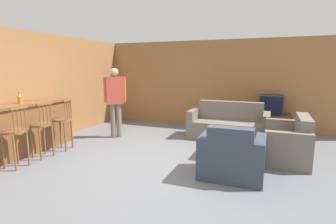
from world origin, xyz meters
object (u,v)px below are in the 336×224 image
at_px(coffee_table, 223,138).
at_px(bottle, 20,98).
at_px(armchair_near, 232,158).
at_px(couch_far, 228,126).
at_px(tv_unit, 270,124).
at_px(tv, 271,105).
at_px(bar_chair_far, 63,123).
at_px(book_on_table, 220,134).
at_px(person_by_window, 115,98).
at_px(bar_chair_near, 15,136).
at_px(bar_chair_mid, 42,129).
at_px(loveseat_right, 288,143).

distance_m(coffee_table, bottle, 4.28).
bearing_deg(armchair_near, couch_far, 99.84).
bearing_deg(armchair_near, coffee_table, 106.62).
bearing_deg(tv_unit, tv, -90.00).
relative_size(bar_chair_far, book_on_table, 5.38).
xyz_separation_m(tv_unit, book_on_table, (-0.96, -2.27, 0.17)).
relative_size(tv_unit, book_on_table, 5.04).
bearing_deg(armchair_near, person_by_window, 154.98).
height_order(bar_chair_far, tv_unit, bar_chair_far).
height_order(tv, person_by_window, person_by_window).
bearing_deg(bottle, book_on_table, 20.11).
bearing_deg(couch_far, coffee_table, -86.05).
bearing_deg(armchair_near, bottle, -175.44).
height_order(bar_chair_near, person_by_window, person_by_window).
height_order(bar_chair_mid, bar_chair_far, same).
distance_m(armchair_near, bottle, 4.37).
bearing_deg(tv_unit, couch_far, -137.35).
height_order(bar_chair_near, tv_unit, bar_chair_near).
bearing_deg(tv_unit, bar_chair_mid, -138.55).
height_order(tv_unit, book_on_table, tv_unit).
bearing_deg(bar_chair_near, couch_far, 46.52).
height_order(bottle, person_by_window, person_by_window).
height_order(loveseat_right, bottle, bottle).
xyz_separation_m(bar_chair_mid, bar_chair_far, (-0.00, 0.56, 0.00)).
bearing_deg(bottle, armchair_near, 4.56).
bearing_deg(tv, loveseat_right, -80.41).
bearing_deg(loveseat_right, tv_unit, 99.57).
relative_size(couch_far, bottle, 8.60).
bearing_deg(couch_far, bar_chair_near, -133.48).
relative_size(tv, book_on_table, 2.84).
xyz_separation_m(loveseat_right, bottle, (-5.19, -1.60, 0.84)).
relative_size(coffee_table, book_on_table, 4.58).
distance_m(tv_unit, bottle, 6.15).
relative_size(armchair_near, book_on_table, 4.89).
relative_size(bar_chair_near, loveseat_right, 0.81).
bearing_deg(tv_unit, person_by_window, -153.19).
xyz_separation_m(bar_chair_mid, tv_unit, (4.24, 3.74, -0.32)).
bearing_deg(tv_unit, loveseat_right, -80.43).
distance_m(loveseat_right, coffee_table, 1.26).
bearing_deg(bar_chair_near, loveseat_right, 26.15).
bearing_deg(loveseat_right, tv, 99.59).
bearing_deg(couch_far, tv_unit, 42.65).
height_order(bar_chair_mid, couch_far, bar_chair_mid).
bearing_deg(coffee_table, tv, 68.19).
bearing_deg(bottle, bar_chair_mid, -5.26).
xyz_separation_m(armchair_near, tv_unit, (0.56, 3.35, -0.06)).
relative_size(bar_chair_mid, bottle, 4.91).
xyz_separation_m(bar_chair_mid, bottle, (-0.60, 0.06, 0.57)).
distance_m(bar_chair_far, coffee_table, 3.48).
height_order(bar_chair_near, coffee_table, bar_chair_near).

